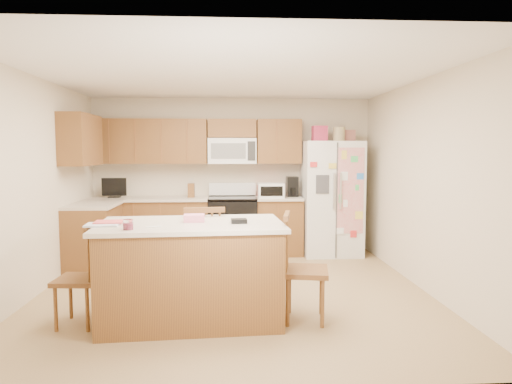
{
  "coord_description": "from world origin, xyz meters",
  "views": [
    {
      "loc": [
        -0.04,
        -5.26,
        1.65
      ],
      "look_at": [
        0.28,
        0.35,
        1.14
      ],
      "focal_mm": 32.0,
      "sensor_mm": 36.0,
      "label": 1
    }
  ],
  "objects": [
    {
      "name": "ground",
      "position": [
        0.0,
        0.0,
        0.0
      ],
      "size": [
        4.5,
        4.5,
        0.0
      ],
      "primitive_type": "plane",
      "color": "olive",
      "rests_on": "ground"
    },
    {
      "name": "room_shell",
      "position": [
        0.0,
        0.0,
        1.44
      ],
      "size": [
        4.6,
        4.6,
        2.52
      ],
      "color": "beige",
      "rests_on": "ground"
    },
    {
      "name": "cabinetry",
      "position": [
        -0.98,
        1.79,
        0.91
      ],
      "size": [
        3.36,
        1.56,
        2.15
      ],
      "color": "brown",
      "rests_on": "ground"
    },
    {
      "name": "stove",
      "position": [
        0.0,
        1.94,
        0.47
      ],
      "size": [
        0.76,
        0.65,
        1.13
      ],
      "color": "black",
      "rests_on": "ground"
    },
    {
      "name": "refrigerator",
      "position": [
        1.57,
        1.87,
        0.92
      ],
      "size": [
        0.9,
        0.79,
        2.04
      ],
      "color": "white",
      "rests_on": "ground"
    },
    {
      "name": "island",
      "position": [
        -0.42,
        -0.89,
        0.49
      ],
      "size": [
        1.87,
        1.13,
        1.05
      ],
      "color": "brown",
      "rests_on": "ground"
    },
    {
      "name": "windsor_chair_left",
      "position": [
        -1.45,
        -0.96,
        0.45
      ],
      "size": [
        0.42,
        0.43,
        0.95
      ],
      "color": "brown",
      "rests_on": "ground"
    },
    {
      "name": "windsor_chair_back",
      "position": [
        -0.33,
        -0.31,
        0.5
      ],
      "size": [
        0.5,
        0.48,
        1.06
      ],
      "color": "brown",
      "rests_on": "ground"
    },
    {
      "name": "windsor_chair_right",
      "position": [
        0.66,
        -0.95,
        0.5
      ],
      "size": [
        0.5,
        0.52,
        1.05
      ],
      "color": "brown",
      "rests_on": "ground"
    }
  ]
}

